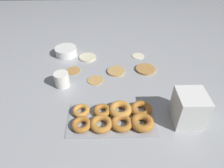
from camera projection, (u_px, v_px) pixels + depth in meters
ground_plane at (113, 80)px, 1.14m from camera, size 3.00×3.00×0.00m
pancake_0 at (116, 71)px, 1.20m from camera, size 0.10×0.10×0.01m
pancake_1 at (138, 56)px, 1.34m from camera, size 0.08×0.08×0.01m
pancake_2 at (73, 70)px, 1.21m from camera, size 0.09×0.09×0.01m
pancake_3 at (88, 57)px, 1.32m from camera, size 0.11×0.11×0.01m
pancake_4 at (145, 69)px, 1.21m from camera, size 0.12×0.12×0.01m
pancake_5 at (95, 80)px, 1.13m from camera, size 0.09×0.09×0.01m
donut_tray at (116, 117)px, 0.90m from camera, size 0.40×0.20×0.04m
batter_bowl at (66, 51)px, 1.34m from camera, size 0.14×0.14×0.05m
container_stack at (189, 108)px, 0.86m from camera, size 0.12×0.13×0.15m
paper_cup at (62, 80)px, 1.08m from camera, size 0.08×0.08×0.08m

